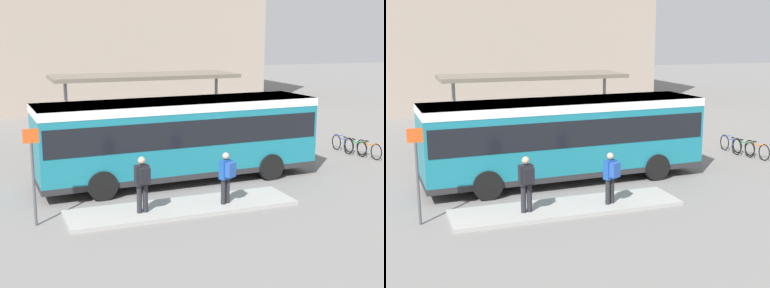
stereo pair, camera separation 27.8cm
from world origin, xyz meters
TOP-DOWN VIEW (x-y plane):
  - ground_plane at (0.00, 0.00)m, footprint 120.00×120.00m
  - curb_island at (-0.99, -3.15)m, footprint 7.20×1.80m
  - city_bus at (0.01, 0.00)m, footprint 10.33×2.97m
  - pedestrian_waiting at (-2.32, -3.33)m, footprint 0.44×0.46m
  - pedestrian_companion at (0.35, -3.44)m, footprint 0.48×0.51m
  - bicycle_orange at (9.01, 0.52)m, footprint 0.48×1.68m
  - bicycle_green at (8.81, 1.20)m, footprint 0.48×1.62m
  - bicycle_blue at (8.60, 1.87)m, footprint 0.48×1.72m
  - station_shelter at (0.63, 6.68)m, footprint 8.79×2.95m
  - potted_planter_near_shelter at (3.45, 4.50)m, footprint 0.88×0.88m
  - platform_sign at (-5.38, -2.96)m, footprint 0.44×0.08m
  - station_building at (2.33, 23.85)m, footprint 21.04×13.11m

SIDE VIEW (x-z plane):
  - ground_plane at x=0.00m, z-range 0.00..0.00m
  - curb_island at x=-0.99m, z-range 0.00..0.12m
  - bicycle_green at x=8.81m, z-range 0.00..0.70m
  - bicycle_orange at x=9.01m, z-range 0.00..0.73m
  - bicycle_blue at x=8.60m, z-range 0.00..0.74m
  - potted_planter_near_shelter at x=3.45m, z-range 0.02..1.28m
  - pedestrian_companion at x=0.35m, z-range 0.24..1.88m
  - pedestrian_waiting at x=-2.32m, z-range 0.25..1.95m
  - platform_sign at x=-5.38m, z-range 0.16..2.96m
  - city_bus at x=0.01m, z-range 0.26..3.25m
  - station_shelter at x=0.63m, z-range 1.56..4.98m
  - station_building at x=2.33m, z-range 0.00..15.22m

